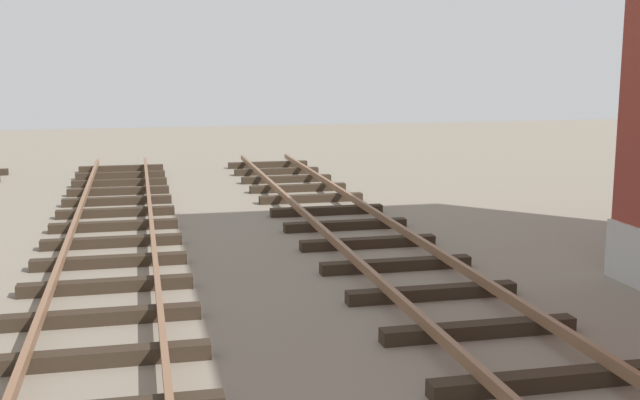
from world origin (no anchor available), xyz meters
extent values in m
cube|color=#2D2319|center=(0.60, 5.67, 0.09)|extent=(2.50, 0.24, 0.18)
cube|color=#2D2319|center=(0.60, 7.28, 0.09)|extent=(2.50, 0.24, 0.18)
cube|color=#2D2319|center=(0.60, 8.90, 0.09)|extent=(2.50, 0.24, 0.18)
cube|color=#2D2319|center=(0.60, 10.52, 0.09)|extent=(2.50, 0.24, 0.18)
cube|color=#2D2319|center=(0.60, 12.14, 0.09)|extent=(2.50, 0.24, 0.18)
cube|color=#2D2319|center=(0.60, 13.76, 0.09)|extent=(2.50, 0.24, 0.18)
cube|color=#2D2319|center=(0.60, 15.38, 0.09)|extent=(2.50, 0.24, 0.18)
cube|color=#2D2319|center=(0.60, 17.00, 0.09)|extent=(2.50, 0.24, 0.18)
cube|color=#2D2319|center=(0.60, 18.62, 0.09)|extent=(2.50, 0.24, 0.18)
cube|color=#2D2319|center=(0.60, 20.23, 0.09)|extent=(2.50, 0.24, 0.18)
cube|color=#2D2319|center=(0.60, 21.85, 0.09)|extent=(2.50, 0.24, 0.18)
cube|color=#2D2319|center=(0.60, 23.47, 0.09)|extent=(2.50, 0.24, 0.18)
cube|color=#2D2319|center=(-3.91, 7.36, 0.09)|extent=(2.50, 0.24, 0.18)
cube|color=#2D2319|center=(-3.91, 8.83, 0.09)|extent=(2.50, 0.24, 0.18)
cube|color=#2D2319|center=(-3.91, 10.30, 0.09)|extent=(2.50, 0.24, 0.18)
cube|color=#2D2319|center=(-3.91, 11.77, 0.09)|extent=(2.50, 0.24, 0.18)
cube|color=#2D2319|center=(-3.91, 13.24, 0.09)|extent=(2.50, 0.24, 0.18)
cube|color=#2D2319|center=(-3.91, 14.72, 0.09)|extent=(2.50, 0.24, 0.18)
cube|color=#2D2319|center=(-3.91, 16.19, 0.09)|extent=(2.50, 0.24, 0.18)
cube|color=#2D2319|center=(-3.91, 17.66, 0.09)|extent=(2.50, 0.24, 0.18)
cube|color=#2D2319|center=(-3.91, 19.13, 0.09)|extent=(2.50, 0.24, 0.18)
cube|color=#2D2319|center=(-3.91, 20.60, 0.09)|extent=(2.50, 0.24, 0.18)
cube|color=#2D2319|center=(-3.91, 22.07, 0.09)|extent=(2.50, 0.24, 0.18)
cube|color=#2D2319|center=(-3.91, 23.55, 0.09)|extent=(2.50, 0.24, 0.18)
camera|label=1|loc=(-3.38, -1.42, 3.34)|focal=44.98mm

